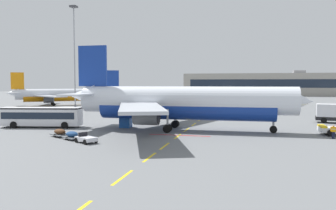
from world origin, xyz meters
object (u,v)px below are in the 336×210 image
object	(u,v)px
baggage_train	(72,135)
fuel_service_truck	(227,108)
airliner_far_center	(154,97)
airliner_far_right	(57,95)
airliner_foreground	(181,102)
apron_light_mast_near	(74,45)
apron_shuttle_bus	(41,116)
ground_crew_worker	(333,131)
uld_cargo_container	(126,122)

from	to	relation	value
baggage_train	fuel_service_truck	bearing A→B (deg)	64.03
airliner_far_center	airliner_far_right	distance (m)	32.19
airliner_far_center	fuel_service_truck	size ratio (longest dim) A/B	3.60
baggage_train	airliner_foreground	bearing A→B (deg)	44.59
fuel_service_truck	apron_light_mast_near	distance (m)	49.13
airliner_far_center	apron_shuttle_bus	bearing A→B (deg)	-99.70
airliner_far_center	ground_crew_worker	world-z (taller)	airliner_far_center
airliner_far_right	airliner_foreground	bearing A→B (deg)	-43.33
fuel_service_truck	airliner_far_center	bearing A→B (deg)	141.50
apron_shuttle_bus	ground_crew_worker	size ratio (longest dim) A/B	7.30
baggage_train	uld_cargo_container	xyz separation A→B (m)	(2.27, 11.92, 0.28)
airliner_foreground	airliner_far_center	xyz separation A→B (m)	(-14.59, 37.55, -0.78)
apron_shuttle_bus	ground_crew_worker	xyz separation A→B (m)	(40.45, -1.37, -0.79)
airliner_foreground	airliner_far_right	world-z (taller)	airliner_foreground
apron_shuttle_bus	airliner_far_right	bearing A→B (deg)	118.87
airliner_far_center	airliner_far_right	world-z (taller)	airliner_far_center
airliner_far_right	apron_light_mast_near	size ratio (longest dim) A/B	0.88
fuel_service_truck	baggage_train	distance (m)	36.53
airliner_foreground	airliner_far_right	xyz separation A→B (m)	(-46.20, 43.58, -0.83)
airliner_far_right	ground_crew_worker	bearing A→B (deg)	-35.46
airliner_far_right	uld_cargo_container	xyz separation A→B (m)	(37.46, -42.50, -2.32)
fuel_service_truck	apron_light_mast_near	xyz separation A→B (m)	(-43.12, 17.76, 15.46)
apron_shuttle_bus	uld_cargo_container	world-z (taller)	apron_shuttle_bus
airliner_far_right	airliner_far_center	bearing A→B (deg)	-10.80
airliner_far_center	baggage_train	xyz separation A→B (m)	(3.58, -48.39, -2.64)
baggage_train	airliner_far_center	bearing A→B (deg)	94.23
ground_crew_worker	apron_light_mast_near	distance (m)	73.28
airliner_foreground	fuel_service_truck	size ratio (longest dim) A/B	4.69
airliner_far_right	uld_cargo_container	bearing A→B (deg)	-48.61
airliner_far_center	fuel_service_truck	distance (m)	25.05
airliner_foreground	ground_crew_worker	distance (m)	19.63
airliner_far_center	apron_light_mast_near	size ratio (longest dim) A/B	0.96
airliner_foreground	airliner_far_center	world-z (taller)	airliner_foreground
airliner_foreground	ground_crew_worker	world-z (taller)	airliner_foreground
airliner_foreground	fuel_service_truck	xyz separation A→B (m)	(4.98, 21.98, -2.30)
airliner_far_center	ground_crew_worker	distance (m)	52.79
ground_crew_worker	apron_light_mast_near	size ratio (longest dim) A/B	0.06
apron_shuttle_bus	uld_cargo_container	xyz separation A→B (m)	(12.55, 2.69, -0.95)
airliner_far_center	apron_light_mast_near	bearing A→B (deg)	174.67
uld_cargo_container	baggage_train	bearing A→B (deg)	-100.77
airliner_foreground	fuel_service_truck	world-z (taller)	airliner_foreground
ground_crew_worker	uld_cargo_container	xyz separation A→B (m)	(-27.91, 4.06, -0.16)
airliner_foreground	baggage_train	world-z (taller)	airliner_foreground
apron_shuttle_bus	fuel_service_truck	bearing A→B (deg)	41.93
apron_shuttle_bus	apron_light_mast_near	world-z (taller)	apron_light_mast_near
airliner_far_center	airliner_foreground	bearing A→B (deg)	-68.77
airliner_far_center	apron_shuttle_bus	world-z (taller)	airliner_far_center
airliner_far_right	uld_cargo_container	world-z (taller)	airliner_far_right
apron_shuttle_bus	baggage_train	distance (m)	13.87
apron_shuttle_bus	baggage_train	world-z (taller)	apron_shuttle_bus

